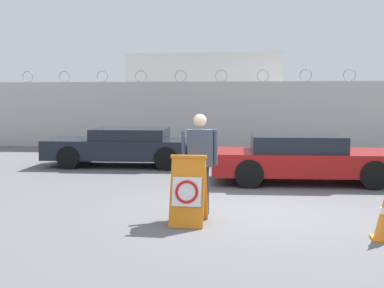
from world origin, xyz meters
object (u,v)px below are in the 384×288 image
(parked_car_front_coupe, at_px, (125,146))
(parked_car_rear_sedan, at_px, (304,158))
(barricade_sign, at_px, (188,190))
(security_guard, at_px, (200,158))

(parked_car_front_coupe, relative_size, parked_car_rear_sedan, 1.00)
(barricade_sign, height_order, parked_car_rear_sedan, parked_car_rear_sedan)
(barricade_sign, bearing_deg, parked_car_front_coupe, 113.93)
(parked_car_rear_sedan, bearing_deg, security_guard, -122.40)
(barricade_sign, relative_size, parked_car_front_coupe, 0.25)
(parked_car_front_coupe, bearing_deg, barricade_sign, 110.39)
(security_guard, bearing_deg, barricade_sign, 71.05)
(parked_car_front_coupe, height_order, parked_car_rear_sedan, parked_car_rear_sedan)
(barricade_sign, distance_m, parked_car_front_coupe, 7.49)
(security_guard, xyz_separation_m, parked_car_rear_sedan, (2.00, 3.84, -0.42))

